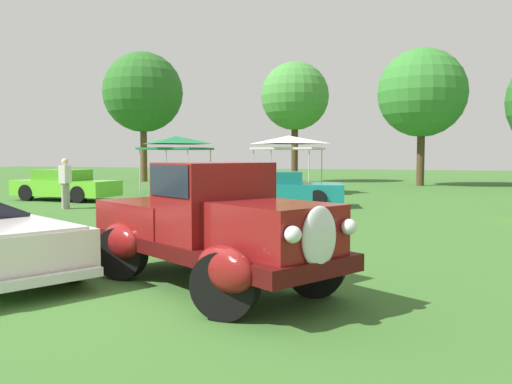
# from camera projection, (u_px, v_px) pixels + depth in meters

# --- Properties ---
(ground_plane) EXTENTS (120.00, 120.00, 0.00)m
(ground_plane) POSITION_uv_depth(u_px,v_px,m) (156.00, 291.00, 6.99)
(ground_plane) COLOR #386628
(feature_pickup_truck) EXTENTS (4.31, 3.33, 1.70)m
(feature_pickup_truck) POSITION_uv_depth(u_px,v_px,m) (211.00, 224.00, 7.16)
(feature_pickup_truck) COLOR #400B0B
(feature_pickup_truck) RESTS_ON ground_plane
(show_car_lime) EXTENTS (4.24, 1.83, 1.22)m
(show_car_lime) POSITION_uv_depth(u_px,v_px,m) (65.00, 185.00, 20.88)
(show_car_lime) COLOR #60C62D
(show_car_lime) RESTS_ON ground_plane
(show_car_teal) EXTENTS (4.61, 2.72, 1.22)m
(show_car_teal) POSITION_uv_depth(u_px,v_px,m) (279.00, 189.00, 18.43)
(show_car_teal) COLOR teal
(show_car_teal) RESTS_ON ground_plane
(spectator_near_truck) EXTENTS (0.28, 0.42, 1.69)m
(spectator_near_truck) POSITION_uv_depth(u_px,v_px,m) (65.00, 182.00, 17.60)
(spectator_near_truck) COLOR #9E998E
(spectator_near_truck) RESTS_ON ground_plane
(canopy_tent_left_field) EXTENTS (2.76, 2.76, 2.71)m
(canopy_tent_left_field) POSITION_uv_depth(u_px,v_px,m) (176.00, 142.00, 25.28)
(canopy_tent_left_field) COLOR #B7B7BC
(canopy_tent_left_field) RESTS_ON ground_plane
(canopy_tent_center_field) EXTENTS (2.89, 2.89, 2.71)m
(canopy_tent_center_field) POSITION_uv_depth(u_px,v_px,m) (289.00, 142.00, 24.81)
(canopy_tent_center_field) COLOR #B7B7BC
(canopy_tent_center_field) RESTS_ON ground_plane
(treeline_far_left) EXTENTS (5.35, 5.35, 8.69)m
(treeline_far_left) POSITION_uv_depth(u_px,v_px,m) (143.00, 93.00, 35.45)
(treeline_far_left) COLOR brown
(treeline_far_left) RESTS_ON ground_plane
(treeline_mid_left) EXTENTS (4.49, 4.49, 7.94)m
(treeline_mid_left) POSITION_uv_depth(u_px,v_px,m) (295.00, 97.00, 34.85)
(treeline_mid_left) COLOR #47331E
(treeline_mid_left) RESTS_ON ground_plane
(treeline_center) EXTENTS (5.12, 5.12, 7.96)m
(treeline_center) POSITION_uv_depth(u_px,v_px,m) (422.00, 93.00, 30.56)
(treeline_center) COLOR #47331E
(treeline_center) RESTS_ON ground_plane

